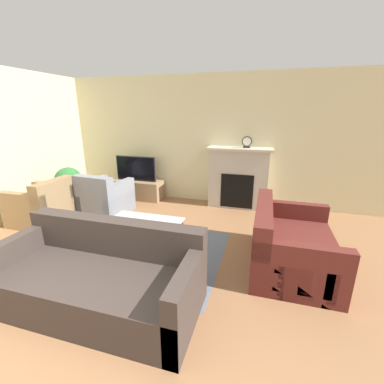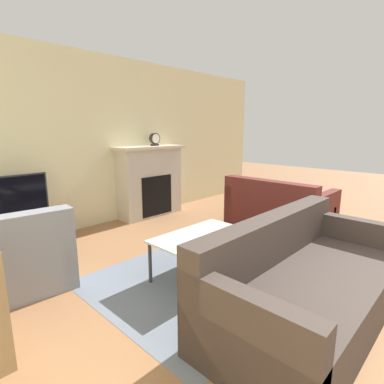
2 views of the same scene
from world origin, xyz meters
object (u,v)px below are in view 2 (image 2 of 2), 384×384
at_px(couch_sectional, 305,285).
at_px(coffee_table, 204,239).
at_px(armchair_accent, 23,258).
at_px(mantel_clock, 155,139).
at_px(tv, 7,199).
at_px(couch_loveseat, 278,211).

bearing_deg(couch_sectional, coffee_table, 92.26).
bearing_deg(armchair_accent, mantel_clock, -151.35).
distance_m(tv, couch_sectional, 3.50).
relative_size(armchair_accent, coffee_table, 0.86).
relative_size(tv, couch_loveseat, 0.66).
height_order(couch_sectional, armchair_accent, same).
xyz_separation_m(tv, mantel_clock, (2.44, 0.11, 0.66)).
height_order(tv, couch_loveseat, tv).
distance_m(couch_loveseat, armchair_accent, 3.51).
bearing_deg(mantel_clock, couch_loveseat, -69.52).
xyz_separation_m(couch_sectional, couch_loveseat, (1.93, 1.28, 0.00)).
relative_size(tv, armchair_accent, 1.06).
height_order(couch_sectional, couch_loveseat, same).
xyz_separation_m(armchair_accent, mantel_clock, (2.61, 1.13, 1.08)).
distance_m(tv, mantel_clock, 2.53).
bearing_deg(couch_sectional, couch_loveseat, 33.43).
distance_m(tv, armchair_accent, 1.11).
relative_size(couch_sectional, couch_loveseat, 1.43).
distance_m(tv, coffee_table, 2.50).
bearing_deg(couch_loveseat, coffee_table, 95.59).
xyz_separation_m(couch_loveseat, mantel_clock, (-0.77, 2.07, 1.09)).
distance_m(couch_loveseat, coffee_table, 1.99).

